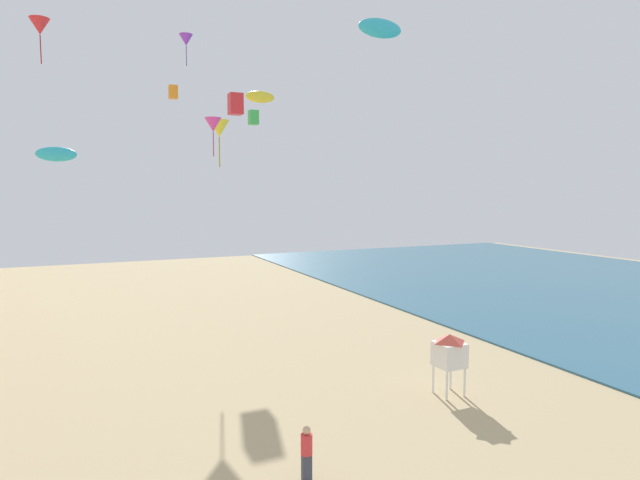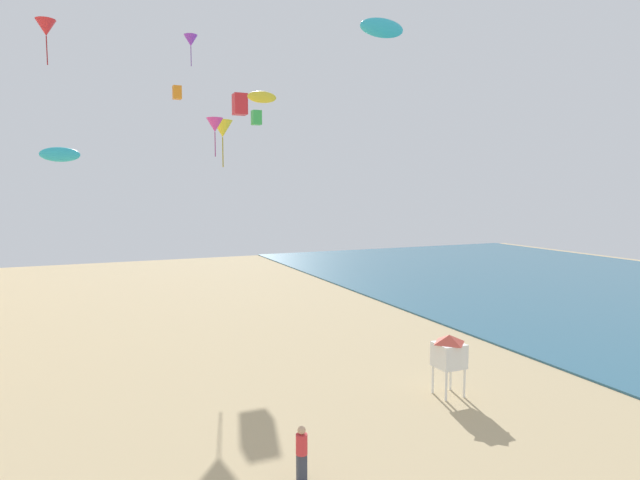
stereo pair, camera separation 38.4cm
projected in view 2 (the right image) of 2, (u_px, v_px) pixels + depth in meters
The scene contains 12 objects.
kite_flyer at pixel (302, 450), 15.33m from camera, with size 0.34×0.34×1.64m.
lifeguard_stand at pixel (449, 352), 21.71m from camera, with size 1.10×1.10×2.55m.
kite_purple_delta at pixel (191, 41), 42.86m from camera, with size 1.09×1.09×2.48m.
kite_cyan_parafoil at pixel (60, 154), 27.95m from camera, with size 1.99×0.55×0.77m.
kite_red_box at pixel (240, 104), 43.03m from camera, with size 1.07×1.07×1.69m.
kite_orange_box at pixel (177, 93), 36.60m from camera, with size 0.57×0.57×0.90m.
kite_cyan_parafoil_2 at pixel (382, 28), 28.09m from camera, with size 2.60×0.72×1.01m.
kite_green_box at pixel (256, 118), 34.01m from camera, with size 0.58×0.58×0.91m.
kite_yellow_delta_2 at pixel (222, 129), 35.93m from camera, with size 1.39×1.39×3.16m.
kite_yellow_parafoil at pixel (262, 97), 28.37m from camera, with size 1.61×0.45×0.63m.
kite_magenta_delta at pixel (215, 125), 27.56m from camera, with size 0.88×0.88×2.00m.
kite_red_delta_2 at pixel (46, 28), 40.10m from camera, with size 1.48×1.48×3.36m.
Camera 2 is at (-1.87, -7.13, 8.39)m, focal length 29.74 mm.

